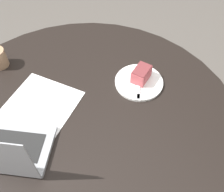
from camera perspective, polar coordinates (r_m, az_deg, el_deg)
ground_plane at (r=1.69m, az=-4.28°, el=-18.98°), size 12.00×12.00×0.00m
dining_table at (r=1.15m, az=-6.02°, el=-9.21°), size 1.30×1.30×0.71m
paper_document at (r=1.12m, az=-15.71°, el=-2.45°), size 0.40×0.40×0.00m
plate at (r=1.17m, az=5.87°, el=3.04°), size 0.21×0.21×0.01m
cake_slice at (r=1.15m, az=6.40°, el=4.77°), size 0.11×0.10×0.06m
fork at (r=1.14m, az=5.85°, el=1.97°), size 0.12×0.15×0.00m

